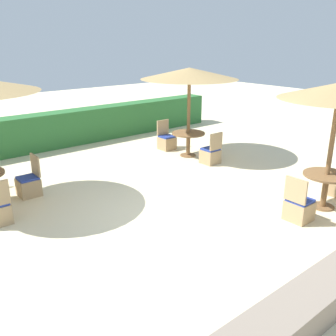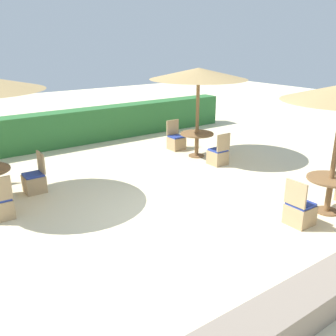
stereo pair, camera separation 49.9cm
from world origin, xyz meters
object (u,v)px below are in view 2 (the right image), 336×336
at_px(patio_chair_front_right_west, 299,212).
at_px(patio_chair_back_right_north, 176,141).
at_px(parasol_back_right, 199,74).
at_px(patio_chair_back_right_south, 218,156).
at_px(patio_chair_back_left_east, 35,181).
at_px(round_table_back_right, 197,138).
at_px(round_table_front_right, 330,186).
at_px(patio_chair_back_left_south, 0,206).

xyz_separation_m(patio_chair_front_right_west, patio_chair_back_right_north, (1.17, 5.56, 0.00)).
xyz_separation_m(parasol_back_right, patio_chair_back_right_south, (0.00, -0.96, -2.20)).
bearing_deg(patio_chair_back_left_east, round_table_back_right, -90.37).
relative_size(round_table_front_right, patio_chair_back_left_east, 1.03).
height_order(patio_chair_back_left_south, parasol_back_right, parasol_back_right).
bearing_deg(round_table_back_right, parasol_back_right, 0.00).
relative_size(patio_chair_back_left_east, patio_chair_back_right_north, 1.00).
distance_m(round_table_back_right, patio_chair_back_right_south, 1.01).
bearing_deg(patio_chair_back_left_east, patio_chair_back_right_north, -78.83).
bearing_deg(patio_chair_back_left_east, patio_chair_back_left_south, 135.32).
xyz_separation_m(patio_chair_front_right_west, patio_chair_back_left_east, (-3.66, 4.61, 0.00)).
relative_size(patio_chair_front_right_west, patio_chair_back_right_north, 1.00).
height_order(patio_chair_back_left_east, parasol_back_right, parasol_back_right).
xyz_separation_m(round_table_front_right, parasol_back_right, (0.27, 4.58, 1.89)).
distance_m(patio_chair_back_left_east, parasol_back_right, 5.35).
distance_m(patio_chair_back_left_east, patio_chair_back_left_south, 1.41).
relative_size(patio_chair_back_left_south, parasol_back_right, 0.33).
bearing_deg(patio_chair_back_left_east, patio_chair_front_right_west, -141.59).
distance_m(round_table_front_right, patio_chair_back_right_south, 3.64).
xyz_separation_m(patio_chair_back_left_south, round_table_back_right, (5.86, 0.97, 0.30)).
bearing_deg(round_table_front_right, parasol_back_right, 86.59).
bearing_deg(round_table_back_right, patio_chair_back_right_north, 92.81).
xyz_separation_m(round_table_front_right, patio_chair_back_left_south, (-5.59, 3.61, -0.31)).
distance_m(parasol_back_right, patio_chair_back_right_south, 2.40).
bearing_deg(patio_chair_back_left_south, parasol_back_right, 9.37).
relative_size(patio_chair_back_right_south, patio_chair_back_right_north, 1.00).
bearing_deg(patio_chair_back_right_north, round_table_back_right, 92.81).
xyz_separation_m(patio_chair_front_right_west, parasol_back_right, (1.22, 4.58, 2.20)).
distance_m(round_table_front_right, patio_chair_back_left_east, 6.52).
xyz_separation_m(patio_chair_back_left_south, patio_chair_back_right_north, (5.82, 1.95, 0.00)).
distance_m(patio_chair_back_left_south, parasol_back_right, 6.34).
bearing_deg(round_table_front_right, round_table_back_right, 86.59).
bearing_deg(patio_chair_front_right_west, patio_chair_back_left_east, -141.59).
height_order(patio_chair_front_right_west, patio_chair_back_right_south, same).
relative_size(patio_chair_front_right_west, patio_chair_back_left_east, 1.00).
xyz_separation_m(round_table_front_right, round_table_back_right, (0.27, 4.58, -0.01)).
height_order(patio_chair_back_left_east, patio_chair_back_right_south, same).
bearing_deg(round_table_back_right, patio_chair_back_left_south, -170.63).
xyz_separation_m(patio_chair_back_left_east, parasol_back_right, (4.88, -0.03, 2.20)).
height_order(patio_chair_back_right_south, patio_chair_back_right_north, same).
height_order(round_table_front_right, patio_chair_back_right_north, patio_chair_back_right_north).
xyz_separation_m(round_table_front_right, patio_chair_back_left_east, (-4.60, 4.61, -0.31)).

